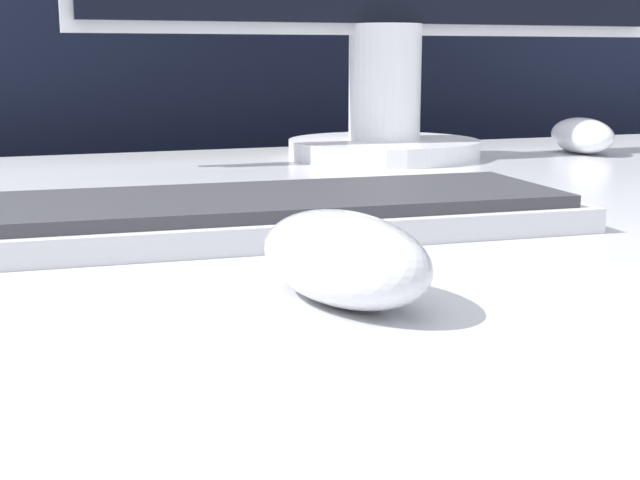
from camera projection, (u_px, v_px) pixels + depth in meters
The scene contains 4 objects.
partition_panel at pixel (110, 308), 1.21m from camera, with size 5.00×0.03×1.02m.
computer_mouse_near at pixel (344, 258), 0.41m from camera, with size 0.08×0.12×0.04m.
keyboard at pixel (233, 215), 0.57m from camera, with size 0.46×0.17×0.02m.
computer_mouse_far at pixel (582, 136), 1.03m from camera, with size 0.07×0.11×0.04m.
Camera 1 is at (-0.13, -0.56, 0.84)m, focal length 50.00 mm.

